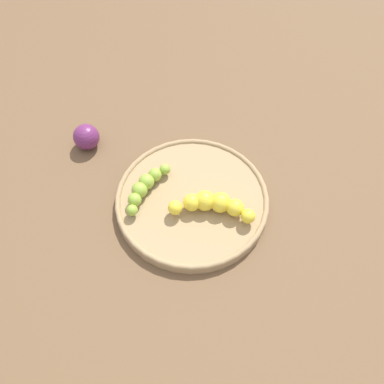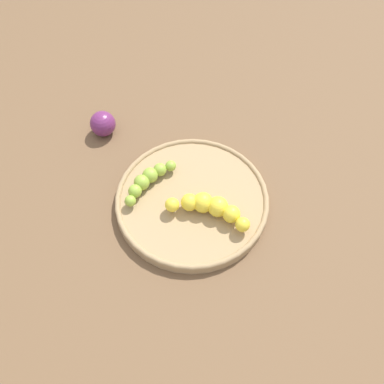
{
  "view_description": "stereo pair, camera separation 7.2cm",
  "coord_description": "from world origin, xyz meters",
  "px_view_note": "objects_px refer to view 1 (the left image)",
  "views": [
    {
      "loc": [
        0.01,
        -0.4,
        0.64
      ],
      "look_at": [
        0.0,
        0.0,
        0.04
      ],
      "focal_mm": 38.18,
      "sensor_mm": 36.0,
      "label": 1
    },
    {
      "loc": [
        0.08,
        -0.39,
        0.64
      ],
      "look_at": [
        0.0,
        0.0,
        0.04
      ],
      "focal_mm": 38.18,
      "sensor_mm": 36.0,
      "label": 2
    }
  ],
  "objects_px": {
    "banana_green": "(145,187)",
    "plum_purple": "(86,137)",
    "banana_yellow": "(212,204)",
    "fruit_bowl": "(192,200)"
  },
  "relations": [
    {
      "from": "banana_yellow",
      "to": "fruit_bowl",
      "type": "bearing_deg",
      "value": 61.66
    },
    {
      "from": "banana_green",
      "to": "plum_purple",
      "type": "height_order",
      "value": "plum_purple"
    },
    {
      "from": "banana_green",
      "to": "plum_purple",
      "type": "distance_m",
      "value": 0.18
    },
    {
      "from": "banana_yellow",
      "to": "plum_purple",
      "type": "bearing_deg",
      "value": 63.8
    },
    {
      "from": "banana_yellow",
      "to": "plum_purple",
      "type": "xyz_separation_m",
      "value": [
        -0.25,
        0.16,
        -0.01
      ]
    },
    {
      "from": "banana_green",
      "to": "plum_purple",
      "type": "bearing_deg",
      "value": -13.75
    },
    {
      "from": "banana_yellow",
      "to": "banana_green",
      "type": "bearing_deg",
      "value": 79.45
    },
    {
      "from": "plum_purple",
      "to": "banana_green",
      "type": "bearing_deg",
      "value": -44.17
    },
    {
      "from": "banana_yellow",
      "to": "banana_green",
      "type": "xyz_separation_m",
      "value": [
        -0.12,
        0.04,
        -0.0
      ]
    },
    {
      "from": "fruit_bowl",
      "to": "plum_purple",
      "type": "height_order",
      "value": "plum_purple"
    }
  ]
}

